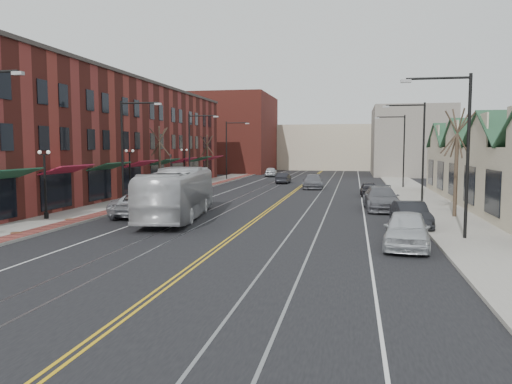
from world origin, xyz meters
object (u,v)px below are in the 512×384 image
at_px(transit_bus, 178,194).
at_px(parked_suv, 146,204).
at_px(parked_car_b, 411,215).
at_px(parked_car_c, 381,199).
at_px(parked_car_a, 407,230).
at_px(parked_car_d, 369,189).

bearing_deg(transit_bus, parked_suv, -24.71).
bearing_deg(parked_car_b, parked_suv, 168.19).
bearing_deg(parked_car_c, parked_car_b, -84.52).
height_order(transit_bus, parked_suv, transit_bus).
height_order(parked_suv, parked_car_c, parked_car_c).
distance_m(parked_suv, parked_car_a, 17.65).
distance_m(parked_car_a, parked_car_d, 24.27).
relative_size(transit_bus, parked_car_b, 2.56).
xyz_separation_m(parked_car_c, parked_car_d, (-0.56, 10.44, -0.18)).
bearing_deg(parked_suv, parked_car_d, -130.65).
xyz_separation_m(transit_bus, parked_car_c, (13.06, 7.10, -0.77)).
bearing_deg(parked_car_d, transit_bus, -126.78).
bearing_deg(transit_bus, parked_car_a, 145.93).
relative_size(parked_suv, parked_car_a, 1.24).
relative_size(parked_car_a, parked_car_d, 1.24).
bearing_deg(parked_car_c, parked_suv, -161.30).
bearing_deg(parked_car_a, parked_car_d, 98.20).
height_order(parked_car_c, parked_car_d, parked_car_c).
height_order(parked_suv, parked_car_b, parked_suv).
distance_m(transit_bus, parked_car_b, 14.35).
bearing_deg(parked_suv, parked_car_b, 175.80).
xyz_separation_m(parked_car_b, parked_car_d, (-1.80, 18.35, -0.07)).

